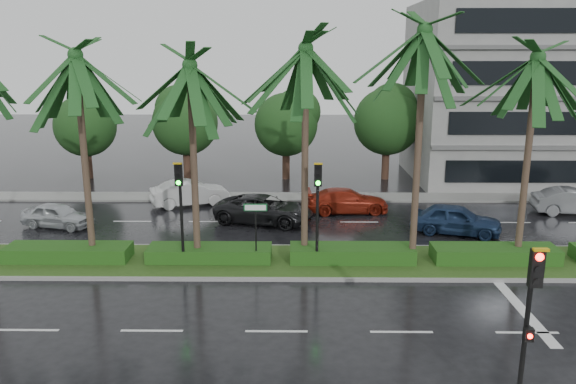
{
  "coord_description": "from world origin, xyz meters",
  "views": [
    {
      "loc": [
        0.54,
        -21.34,
        8.66
      ],
      "look_at": [
        0.3,
        1.5,
        2.99
      ],
      "focal_mm": 35.0,
      "sensor_mm": 36.0,
      "label": 1
    }
  ],
  "objects_px": {
    "car_blue": "(456,219)",
    "car_grey": "(574,202)",
    "street_sign": "(256,219)",
    "car_red": "(347,201)",
    "signal_near": "(528,326)",
    "car_white": "(190,193)",
    "signal_median_left": "(180,199)",
    "car_darkgrey": "(264,209)",
    "car_silver": "(58,215)"
  },
  "relations": [
    {
      "from": "car_blue",
      "to": "car_grey",
      "type": "distance_m",
      "value": 8.28
    },
    {
      "from": "street_sign",
      "to": "car_red",
      "type": "distance_m",
      "value": 9.64
    },
    {
      "from": "signal_near",
      "to": "car_white",
      "type": "bearing_deg",
      "value": 120.31
    },
    {
      "from": "signal_near",
      "to": "car_grey",
      "type": "distance_m",
      "value": 20.68
    },
    {
      "from": "car_grey",
      "to": "signal_median_left",
      "type": "bearing_deg",
      "value": 119.57
    },
    {
      "from": "car_blue",
      "to": "car_grey",
      "type": "height_order",
      "value": "car_blue"
    },
    {
      "from": "car_white",
      "to": "car_darkgrey",
      "type": "relative_size",
      "value": 0.87
    },
    {
      "from": "signal_median_left",
      "to": "car_grey",
      "type": "distance_m",
      "value": 21.78
    },
    {
      "from": "car_silver",
      "to": "car_darkgrey",
      "type": "xyz_separation_m",
      "value": [
        10.5,
        0.91,
        0.09
      ]
    },
    {
      "from": "car_blue",
      "to": "car_white",
      "type": "bearing_deg",
      "value": 87.24
    },
    {
      "from": "signal_near",
      "to": "car_red",
      "type": "bearing_deg",
      "value": 97.79
    },
    {
      "from": "signal_near",
      "to": "signal_median_left",
      "type": "relative_size",
      "value": 1.0
    },
    {
      "from": "signal_near",
      "to": "street_sign",
      "type": "bearing_deg",
      "value": 125.34
    },
    {
      "from": "car_darkgrey",
      "to": "car_blue",
      "type": "height_order",
      "value": "car_blue"
    },
    {
      "from": "car_darkgrey",
      "to": "car_red",
      "type": "xyz_separation_m",
      "value": [
        4.5,
        1.99,
        -0.05
      ]
    },
    {
      "from": "signal_near",
      "to": "car_darkgrey",
      "type": "distance_m",
      "value": 17.81
    },
    {
      "from": "car_grey",
      "to": "car_red",
      "type": "bearing_deg",
      "value": 95.78
    },
    {
      "from": "car_grey",
      "to": "car_white",
      "type": "bearing_deg",
      "value": 92.55
    },
    {
      "from": "car_silver",
      "to": "car_darkgrey",
      "type": "relative_size",
      "value": 0.71
    },
    {
      "from": "street_sign",
      "to": "car_silver",
      "type": "height_order",
      "value": "street_sign"
    },
    {
      "from": "car_blue",
      "to": "car_red",
      "type": "bearing_deg",
      "value": 70.51
    },
    {
      "from": "car_white",
      "to": "car_red",
      "type": "relative_size",
      "value": 0.97
    },
    {
      "from": "signal_median_left",
      "to": "car_white",
      "type": "distance_m",
      "value": 10.35
    },
    {
      "from": "car_darkgrey",
      "to": "signal_near",
      "type": "bearing_deg",
      "value": -141.01
    },
    {
      "from": "car_white",
      "to": "car_blue",
      "type": "relative_size",
      "value": 1.04
    },
    {
      "from": "car_grey",
      "to": "signal_near",
      "type": "bearing_deg",
      "value": 157.93
    },
    {
      "from": "car_silver",
      "to": "car_blue",
      "type": "height_order",
      "value": "car_blue"
    },
    {
      "from": "car_red",
      "to": "car_grey",
      "type": "xyz_separation_m",
      "value": [
        12.5,
        -0.26,
        0.05
      ]
    },
    {
      "from": "car_red",
      "to": "car_blue",
      "type": "xyz_separation_m",
      "value": [
        5.0,
        -3.77,
        0.07
      ]
    },
    {
      "from": "car_red",
      "to": "car_darkgrey",
      "type": "bearing_deg",
      "value": 109.6
    },
    {
      "from": "signal_near",
      "to": "street_sign",
      "type": "xyz_separation_m",
      "value": [
        -7.0,
        9.87,
        -0.38
      ]
    },
    {
      "from": "car_red",
      "to": "car_grey",
      "type": "bearing_deg",
      "value": -95.42
    },
    {
      "from": "car_red",
      "to": "car_grey",
      "type": "height_order",
      "value": "car_grey"
    },
    {
      "from": "signal_median_left",
      "to": "street_sign",
      "type": "xyz_separation_m",
      "value": [
        3.0,
        0.18,
        -0.87
      ]
    },
    {
      "from": "street_sign",
      "to": "signal_median_left",
      "type": "bearing_deg",
      "value": -176.53
    },
    {
      "from": "car_silver",
      "to": "car_red",
      "type": "distance_m",
      "value": 15.28
    },
    {
      "from": "car_red",
      "to": "car_grey",
      "type": "distance_m",
      "value": 12.5
    },
    {
      "from": "signal_median_left",
      "to": "car_blue",
      "type": "relative_size",
      "value": 1.01
    },
    {
      "from": "car_darkgrey",
      "to": "signal_median_left",
      "type": "bearing_deg",
      "value": 171.27
    },
    {
      "from": "signal_near",
      "to": "signal_median_left",
      "type": "xyz_separation_m",
      "value": [
        -10.0,
        9.69,
        0.49
      ]
    },
    {
      "from": "street_sign",
      "to": "car_blue",
      "type": "distance_m",
      "value": 10.66
    },
    {
      "from": "signal_near",
      "to": "car_blue",
      "type": "relative_size",
      "value": 1.01
    },
    {
      "from": "signal_median_left",
      "to": "car_darkgrey",
      "type": "bearing_deg",
      "value": 65.54
    },
    {
      "from": "car_darkgrey",
      "to": "car_blue",
      "type": "xyz_separation_m",
      "value": [
        9.5,
        -1.78,
        0.02
      ]
    },
    {
      "from": "car_darkgrey",
      "to": "car_grey",
      "type": "distance_m",
      "value": 17.09
    },
    {
      "from": "car_silver",
      "to": "car_white",
      "type": "relative_size",
      "value": 0.81
    },
    {
      "from": "signal_near",
      "to": "car_grey",
      "type": "relative_size",
      "value": 1.0
    },
    {
      "from": "signal_near",
      "to": "car_silver",
      "type": "height_order",
      "value": "signal_near"
    },
    {
      "from": "car_silver",
      "to": "car_white",
      "type": "bearing_deg",
      "value": -40.71
    },
    {
      "from": "signal_near",
      "to": "car_grey",
      "type": "height_order",
      "value": "signal_near"
    }
  ]
}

